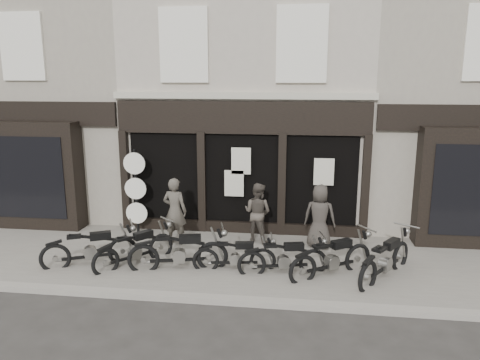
# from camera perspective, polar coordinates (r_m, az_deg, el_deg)

# --- Properties ---
(ground_plane) EXTENTS (90.00, 90.00, 0.00)m
(ground_plane) POSITION_cam_1_polar(r_m,az_deg,el_deg) (11.12, -1.75, -11.77)
(ground_plane) COLOR #2D2B28
(ground_plane) RESTS_ON ground
(pavement) EXTENTS (30.00, 4.20, 0.12)m
(pavement) POSITION_cam_1_polar(r_m,az_deg,el_deg) (11.91, -1.05, -9.73)
(pavement) COLOR slate
(pavement) RESTS_ON ground_plane
(kerb) EXTENTS (30.00, 0.25, 0.13)m
(kerb) POSITION_cam_1_polar(r_m,az_deg,el_deg) (9.98, -2.93, -14.36)
(kerb) COLOR gray
(kerb) RESTS_ON ground_plane
(central_building) EXTENTS (7.30, 6.22, 8.34)m
(central_building) POSITION_cam_1_polar(r_m,az_deg,el_deg) (16.04, 1.60, 10.80)
(central_building) COLOR #B4AA9A
(central_building) RESTS_ON ground
(neighbour_left) EXTENTS (5.60, 6.73, 8.34)m
(neighbour_left) POSITION_cam_1_polar(r_m,az_deg,el_deg) (17.79, -19.56, 10.14)
(neighbour_left) COLOR gray
(neighbour_left) RESTS_ON ground
(neighbour_right) EXTENTS (5.60, 6.73, 8.34)m
(neighbour_right) POSITION_cam_1_polar(r_m,az_deg,el_deg) (16.58, 24.31, 9.62)
(neighbour_right) COLOR gray
(neighbour_right) RESTS_ON ground
(motorcycle_0) EXTENTS (2.13, 1.26, 1.09)m
(motorcycle_0) POSITION_cam_1_polar(r_m,az_deg,el_deg) (11.97, -17.73, -8.31)
(motorcycle_0) COLOR black
(motorcycle_0) RESTS_ON ground
(motorcycle_1) EXTENTS (1.63, 1.83, 1.06)m
(motorcycle_1) POSITION_cam_1_polar(r_m,az_deg,el_deg) (11.75, -12.65, -8.49)
(motorcycle_1) COLOR black
(motorcycle_1) RESTS_ON ground
(motorcycle_2) EXTENTS (2.33, 0.90, 1.13)m
(motorcycle_2) POSITION_cam_1_polar(r_m,az_deg,el_deg) (11.26, -7.39, -9.05)
(motorcycle_2) COLOR black
(motorcycle_2) RESTS_ON ground
(motorcycle_3) EXTENTS (1.98, 0.55, 0.95)m
(motorcycle_3) POSITION_cam_1_polar(r_m,az_deg,el_deg) (11.17, -0.57, -9.53)
(motorcycle_3) COLOR black
(motorcycle_3) RESTS_ON ground
(motorcycle_4) EXTENTS (2.08, 0.76, 1.01)m
(motorcycle_4) POSITION_cam_1_polar(r_m,az_deg,el_deg) (11.01, 5.36, -9.80)
(motorcycle_4) COLOR black
(motorcycle_4) RESTS_ON ground
(motorcycle_5) EXTENTS (2.01, 1.53, 1.10)m
(motorcycle_5) POSITION_cam_1_polar(r_m,az_deg,el_deg) (11.07, 11.17, -9.67)
(motorcycle_5) COLOR black
(motorcycle_5) RESTS_ON ground
(motorcycle_6) EXTENTS (1.59, 2.03, 1.12)m
(motorcycle_6) POSITION_cam_1_polar(r_m,az_deg,el_deg) (11.25, 17.32, -9.61)
(motorcycle_6) COLOR black
(motorcycle_6) RESTS_ON ground
(man_left) EXTENTS (0.73, 0.54, 1.82)m
(man_left) POSITION_cam_1_polar(r_m,az_deg,el_deg) (12.71, -7.94, -3.76)
(man_left) COLOR #4C473E
(man_left) RESTS_ON pavement
(man_centre) EXTENTS (0.98, 0.89, 1.64)m
(man_centre) POSITION_cam_1_polar(r_m,az_deg,el_deg) (12.79, 2.16, -3.96)
(man_centre) COLOR #4A423B
(man_centre) RESTS_ON pavement
(man_right) EXTENTS (0.90, 0.66, 1.70)m
(man_right) POSITION_cam_1_polar(r_m,az_deg,el_deg) (12.52, 9.69, -4.36)
(man_right) COLOR #39342F
(man_right) RESTS_ON pavement
(advert_sign_post) EXTENTS (0.63, 0.40, 2.57)m
(advert_sign_post) POSITION_cam_1_polar(r_m,az_deg,el_deg) (13.68, -12.54, -1.81)
(advert_sign_post) COLOR black
(advert_sign_post) RESTS_ON ground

